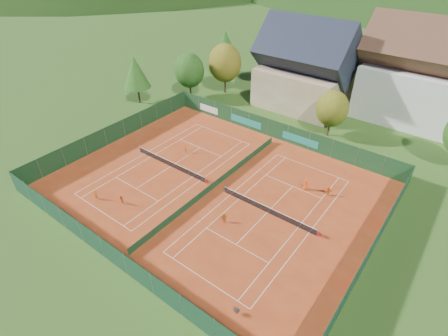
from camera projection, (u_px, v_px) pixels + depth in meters
ground at (215, 188)px, 45.64m from camera, size 600.00×600.00×0.00m
clay_pad at (215, 187)px, 45.63m from camera, size 40.00×32.00×0.01m
court_markings_left at (171, 166)px, 49.59m from camera, size 11.03×23.83×0.00m
court_markings_right at (267, 212)px, 41.66m from camera, size 11.03×23.83×0.00m
tennis_net_left at (171, 164)px, 49.23m from camera, size 13.30×0.10×1.02m
tennis_net_right at (269, 210)px, 41.30m from camera, size 13.30×0.10×1.02m
court_divider at (215, 184)px, 45.35m from camera, size 0.03×28.80×1.00m
fence_north at (275, 130)px, 55.46m from camera, size 40.00×0.10×3.00m
fence_south at (113, 255)px, 34.33m from camera, size 40.00×0.04×3.00m
fence_west at (115, 132)px, 54.69m from camera, size 0.04×32.00×3.00m
fence_east at (371, 250)px, 34.90m from camera, size 0.09×32.00×3.00m
chalet at (305, 71)px, 62.91m from camera, size 16.20×12.00×16.00m
hotel_block_a at (428, 80)px, 56.97m from camera, size 21.60×11.00×17.25m
tree_west_front at (189, 70)px, 66.51m from camera, size 5.72×5.72×8.69m
tree_west_mid at (225, 63)px, 68.05m from camera, size 6.44×6.44×9.78m
tree_west_back at (225, 45)px, 75.87m from camera, size 5.60×5.60×10.00m
tree_center at (332, 109)px, 54.32m from camera, size 5.01×5.01×7.60m
tree_west_side at (135, 72)px, 63.88m from camera, size 5.04×5.04×9.00m
ball_hopper at (237, 310)px, 30.48m from camera, size 0.34×0.34×0.80m
loose_ball_0 at (144, 195)px, 44.29m from camera, size 0.07×0.07×0.07m
loose_ball_1 at (181, 263)px, 35.42m from camera, size 0.07×0.07×0.07m
player_left_near at (95, 195)px, 43.34m from camera, size 0.50×0.35×1.33m
player_left_mid at (121, 200)px, 42.62m from camera, size 0.72×0.65×1.21m
player_left_far at (186, 149)px, 52.29m from camera, size 0.94×0.79×1.26m
player_right_near at (224, 218)px, 39.95m from camera, size 0.82×0.77×1.36m
player_right_far_a at (306, 185)px, 44.87m from camera, size 0.90×0.77×1.55m
player_right_far_b at (328, 191)px, 43.96m from camera, size 1.28×0.77×1.31m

